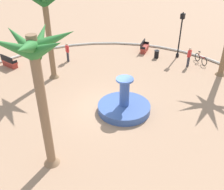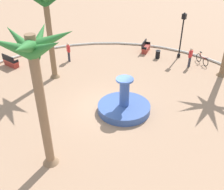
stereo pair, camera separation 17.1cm
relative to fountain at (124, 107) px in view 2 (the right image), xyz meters
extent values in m
plane|color=tan|center=(1.08, 0.35, -0.32)|extent=(80.00, 80.00, 0.00)
torus|color=silver|center=(1.08, 0.35, -0.22)|extent=(23.50, 23.50, 0.20)
cylinder|color=#38569E|center=(0.00, 0.00, -0.10)|extent=(3.27, 3.27, 0.45)
cylinder|color=teal|center=(0.00, 0.00, -0.13)|extent=(2.87, 2.87, 0.34)
cylinder|color=#38569E|center=(0.00, 0.00, 0.98)|extent=(0.59, 0.59, 1.71)
cylinder|color=#3D5FAD|center=(0.00, 0.00, 1.90)|extent=(1.04, 1.04, 0.12)
cylinder|color=#8E6B4C|center=(0.25, 5.71, 2.85)|extent=(0.41, 0.41, 6.34)
cone|color=#8E6B4C|center=(0.25, 5.71, -0.07)|extent=(0.78, 0.78, 0.50)
cone|color=#337F38|center=(0.97, 5.69, 5.65)|extent=(1.72, 0.59, 1.25)
cone|color=#337F38|center=(0.66, 6.31, 5.66)|extent=(1.43, 1.73, 1.23)
cone|color=#337F38|center=(-0.23, 6.33, 5.81)|extent=(1.50, 1.71, 0.97)
cone|color=#337F38|center=(-0.49, 5.67, 5.67)|extent=(1.74, 0.65, 1.21)
cone|color=#337F38|center=(-0.22, 5.09, 5.77)|extent=(1.49, 1.71, 1.04)
cone|color=#337F38|center=(0.58, 5.09, 5.61)|extent=(1.29, 1.76, 1.31)
cylinder|color=brown|center=(6.94, -0.49, 2.96)|extent=(0.41, 0.41, 6.55)
cone|color=brown|center=(6.94, -0.49, -0.07)|extent=(0.78, 0.78, 0.50)
cone|color=brown|center=(-3.21, -8.70, -0.07)|extent=(0.81, 0.81, 0.50)
cube|color=#B73D33|center=(11.39, 0.38, 0.13)|extent=(1.60, 0.50, 0.12)
cube|color=black|center=(11.39, 0.59, 0.43)|extent=(1.60, 0.08, 0.50)
cube|color=#9C342B|center=(11.39, 0.38, -0.13)|extent=(1.47, 0.46, 0.39)
cube|color=black|center=(12.14, 0.38, 0.27)|extent=(0.08, 0.45, 0.24)
cube|color=black|center=(10.64, 0.37, 0.27)|extent=(0.08, 0.45, 0.24)
cube|color=#B73D33|center=(4.13, -9.34, 0.13)|extent=(0.96, 1.68, 0.12)
cube|color=black|center=(4.33, -9.28, 0.43)|extent=(0.56, 1.55, 0.50)
cube|color=#9C342B|center=(4.13, -9.34, -0.13)|extent=(0.88, 1.54, 0.39)
cube|color=black|center=(4.36, -10.06, 0.27)|extent=(0.45, 0.21, 0.24)
cube|color=black|center=(3.91, -8.63, 0.27)|extent=(0.45, 0.21, 0.24)
cylinder|color=black|center=(1.07, -10.01, 1.40)|extent=(0.12, 0.12, 3.44)
cylinder|color=black|center=(1.07, -10.01, -0.17)|extent=(0.28, 0.28, 0.30)
cube|color=black|center=(1.07, -10.01, 3.34)|extent=(0.32, 0.32, 0.44)
sphere|color=#F2EDCC|center=(1.07, -10.01, 3.34)|extent=(0.22, 0.22, 0.22)
cone|color=black|center=(1.07, -10.01, 3.62)|extent=(0.20, 0.20, 0.18)
cylinder|color=black|center=(2.48, -8.65, 0.03)|extent=(0.40, 0.40, 0.70)
torus|color=#4C4C51|center=(2.48, -8.65, 0.38)|extent=(0.46, 0.46, 0.06)
torus|color=black|center=(-1.52, -9.64, 0.04)|extent=(0.63, 0.46, 0.72)
torus|color=black|center=(-0.70, -10.20, 0.04)|extent=(0.63, 0.46, 0.72)
cylinder|color=#B21919|center=(-1.11, -9.92, 0.27)|extent=(0.81, 0.58, 0.05)
cylinder|color=#B21919|center=(-0.82, -10.12, 0.42)|extent=(0.04, 0.04, 0.30)
cube|color=black|center=(-0.82, -10.12, 0.59)|extent=(0.22, 0.20, 0.06)
cylinder|color=#B21919|center=(-1.48, -9.67, 0.40)|extent=(0.27, 0.38, 0.03)
cylinder|color=#33333D|center=(-0.51, -8.74, 0.12)|extent=(0.14, 0.14, 0.87)
cylinder|color=#33333D|center=(-0.50, -8.56, 0.12)|extent=(0.14, 0.14, 0.87)
cube|color=red|center=(-0.50, -8.65, 0.83)|extent=(0.22, 0.35, 0.56)
sphere|color=beige|center=(-0.50, -8.65, 1.23)|extent=(0.22, 0.22, 0.22)
cylinder|color=red|center=(-0.51, -8.87, 0.83)|extent=(0.09, 0.09, 0.53)
cylinder|color=red|center=(-0.49, -8.43, 0.83)|extent=(0.09, 0.09, 0.53)
cylinder|color=#33333D|center=(8.34, -3.34, 0.12)|extent=(0.14, 0.14, 0.88)
cylinder|color=#33333D|center=(8.17, -3.28, 0.12)|extent=(0.14, 0.14, 0.88)
cube|color=red|center=(8.25, -3.31, 0.84)|extent=(0.39, 0.31, 0.56)
sphere|color=beige|center=(8.25, -3.31, 1.24)|extent=(0.22, 0.22, 0.22)
cylinder|color=red|center=(8.46, -3.39, 0.84)|extent=(0.09, 0.09, 0.53)
cylinder|color=red|center=(8.05, -3.23, 0.84)|extent=(0.09, 0.09, 0.53)
camera|label=1|loc=(-7.52, 11.17, 8.98)|focal=41.79mm
camera|label=2|loc=(-7.66, 11.07, 8.98)|focal=41.79mm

